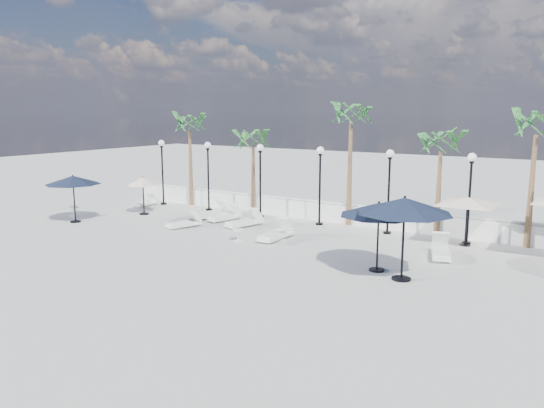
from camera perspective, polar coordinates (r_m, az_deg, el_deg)
The scene contains 28 objects.
ground at distance 20.82m, azimuth -3.34°, elevation -5.44°, with size 100.00×100.00×0.00m, color #AEAEA9.
balustrade at distance 26.97m, azimuth 6.11°, elevation -0.88°, with size 26.00×0.30×1.01m.
lamppost_0 at distance 32.01m, azimuth -11.73°, elevation 4.36°, with size 0.36×0.36×3.84m.
lamppost_1 at distance 29.67m, azimuth -6.89°, elevation 4.06°, with size 0.36×0.36×3.84m.
lamppost_2 at distance 27.57m, azimuth -1.28°, elevation 3.67°, with size 0.36×0.36×3.84m.
lamppost_3 at distance 25.78m, azimuth 5.18°, elevation 3.19°, with size 0.36×0.36×3.84m.
lamppost_4 at distance 24.36m, azimuth 12.49°, elevation 2.59°, with size 0.36×0.36×3.84m.
lamppost_5 at distance 23.39m, azimuth 20.54°, elevation 1.88°, with size 0.36×0.36×3.84m.
palm_0 at distance 31.44m, azimuth -8.86°, elevation 8.08°, with size 2.60×2.60×5.50m.
palm_1 at distance 28.68m, azimuth -2.05°, elevation 6.45°, with size 2.60×2.60×4.70m.
palm_2 at distance 25.79m, azimuth 8.51°, elevation 8.97°, with size 2.60×2.60×6.10m.
palm_3 at distance 24.37m, azimuth 17.71°, elevation 5.80°, with size 2.60×2.60×4.90m.
palm_4 at distance 23.63m, azimuth 26.55°, elevation 7.00°, with size 2.60×2.60×5.70m.
lounger_0 at distance 27.68m, azimuth -6.66°, elevation -1.02°, with size 1.30×2.27×0.81m.
lounger_1 at distance 31.93m, azimuth -13.48°, elevation 0.14°, with size 0.81×1.74×0.63m.
lounger_2 at distance 25.75m, azimuth -9.44°, elevation -2.05°, with size 1.07×1.80×0.64m.
lounger_3 at distance 27.06m, azimuth -5.09°, elevation -1.32°, with size 0.98×1.96×0.70m.
lounger_4 at distance 25.63m, azimuth -3.00°, elevation -1.90°, with size 1.14×2.10×0.75m.
lounger_5 at distance 23.04m, azimuth 0.43°, elevation -3.23°, with size 0.71×2.09×0.78m.
lounger_6 at distance 21.34m, azimuth 17.71°, elevation -4.82°, with size 1.25×2.13×0.76m.
side_table_0 at distance 30.08m, azimuth -20.54°, elevation -0.65°, with size 0.51×0.51×0.49m.
side_table_1 at distance 22.85m, azimuth -3.65°, elevation -3.24°, with size 0.53×0.53×0.51m.
side_table_2 at distance 23.00m, azimuth 0.91°, elevation -3.19°, with size 0.49×0.49×0.47m.
parasol_navy_left at distance 28.14m, azimuth -20.62°, elevation 2.40°, with size 2.73×2.73×2.41m.
parasol_navy_mid at distance 18.59m, azimuth 11.42°, elevation -0.61°, with size 2.77×2.77×2.48m.
parasol_navy_right at distance 17.72m, azimuth 14.07°, elevation -0.21°, with size 3.17×3.17×2.84m.
parasol_cream_sq_a at distance 23.16m, azimuth 20.32°, elevation 0.65°, with size 4.45×4.45×2.19m.
parasol_cream_small at distance 29.21m, azimuth -13.73°, elevation 2.33°, with size 1.69×1.69×2.07m.
Camera 1 is at (11.90, -16.16, 5.56)m, focal length 35.00 mm.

